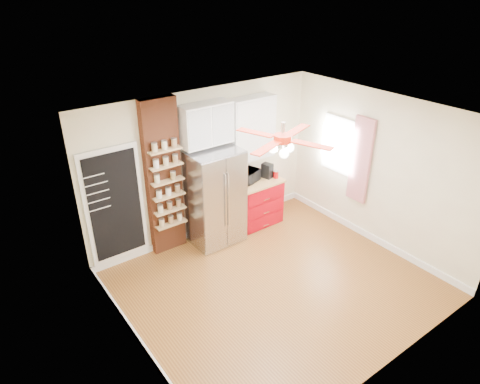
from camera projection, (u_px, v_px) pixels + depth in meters
floor at (276, 284)px, 6.73m from camera, size 4.50×4.50×0.00m
ceiling at (284, 119)px, 5.49m from camera, size 4.50×4.50×0.00m
wall_back at (205, 165)px, 7.54m from camera, size 4.50×0.02×2.70m
wall_front at (399, 283)px, 4.68m from camera, size 4.50×0.02×2.70m
wall_left at (132, 267)px, 4.92m from camera, size 0.02×4.00×2.70m
wall_right at (379, 171)px, 7.29m from camera, size 0.02×4.00×2.70m
chalkboard at (115, 206)px, 6.73m from camera, size 0.95×0.05×1.95m
brick_pillar at (163, 179)px, 7.03m from camera, size 0.60×0.16×2.70m
fridge at (215, 197)px, 7.46m from camera, size 0.90×0.70×1.75m
upper_glass_cabinet at (206, 124)px, 7.02m from camera, size 0.90×0.35×0.70m
red_cabinet at (256, 202)px, 8.21m from camera, size 0.94×0.64×0.90m
upper_shelf_unit at (251, 128)px, 7.68m from camera, size 0.90×0.30×1.15m
window at (339, 145)px, 7.83m from camera, size 0.04×0.75×1.05m
curtain at (361, 160)px, 7.46m from camera, size 0.06×0.40×1.55m
ceiling_fan at (283, 139)px, 5.61m from camera, size 1.40×1.40×0.44m
toaster_oven at (249, 176)px, 7.92m from camera, size 0.47×0.39×0.22m
coffee_maker at (267, 171)px, 8.06m from camera, size 0.19×0.23×0.28m
canister_left at (276, 175)px, 8.07m from camera, size 0.11×0.11×0.14m
canister_right at (271, 173)px, 8.17m from camera, size 0.11×0.11×0.13m
pantry_jar_oats at (157, 179)px, 6.82m from camera, size 0.12×0.12×0.14m
pantry_jar_beans at (173, 176)px, 6.92m from camera, size 0.09×0.09×0.13m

